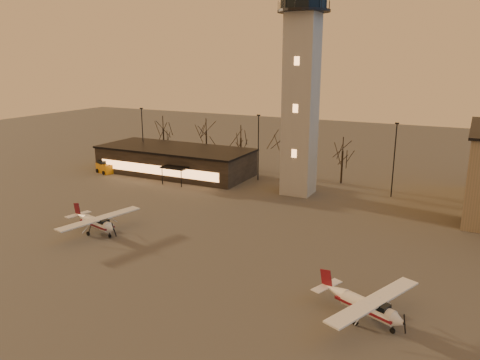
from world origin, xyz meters
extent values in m
plane|color=#3C3937|center=(0.00, 0.00, 0.00)|extent=(220.00, 220.00, 0.00)
cube|color=#A09D97|center=(0.00, 30.00, 12.00)|extent=(4.00, 4.00, 24.00)
cylinder|color=black|center=(0.00, 30.00, 24.15)|extent=(6.80, 6.80, 0.30)
cube|color=black|center=(-22.00, 32.00, 2.00)|extent=(25.00, 10.00, 4.00)
cube|color=black|center=(-22.00, 32.00, 4.15)|extent=(25.40, 10.40, 0.30)
cube|color=#F69F56|center=(-22.00, 26.98, 1.60)|extent=(22.00, 0.08, 1.40)
cube|color=black|center=(-18.00, 26.00, 2.60)|extent=(4.00, 2.00, 0.20)
cylinder|color=black|center=(-30.00, 34.00, 5.00)|extent=(0.16, 0.16, 10.00)
cube|color=black|center=(-30.00, 34.00, 10.05)|extent=(0.50, 0.25, 0.18)
cylinder|color=black|center=(-8.00, 34.00, 5.00)|extent=(0.16, 0.16, 10.00)
cube|color=black|center=(-8.00, 34.00, 10.05)|extent=(0.50, 0.25, 0.18)
cylinder|color=black|center=(12.00, 34.00, 5.00)|extent=(0.16, 0.16, 10.00)
cube|color=black|center=(12.00, 34.00, 10.05)|extent=(0.50, 0.25, 0.18)
cylinder|color=black|center=(-30.00, 40.00, 2.87)|extent=(0.28, 0.28, 5.74)
cylinder|color=black|center=(-14.00, 40.00, 2.62)|extent=(0.28, 0.28, 5.25)
cylinder|color=black|center=(-5.00, 36.00, 3.08)|extent=(0.28, 0.28, 6.16)
cylinder|color=black|center=(4.00, 38.00, 2.48)|extent=(0.28, 0.28, 4.97)
cylinder|color=black|center=(-22.00, 42.00, 2.80)|extent=(0.28, 0.28, 5.60)
cylinder|color=white|center=(15.84, 0.91, 1.10)|extent=(4.17, 2.60, 1.14)
cone|color=white|center=(18.03, 0.01, 1.10)|extent=(1.15, 1.31, 1.09)
cone|color=white|center=(13.08, 2.06, 1.23)|extent=(2.32, 1.70, 0.97)
cube|color=black|center=(16.65, 0.58, 1.49)|extent=(1.57, 1.36, 0.61)
cube|color=maroon|center=(15.68, 0.98, 1.05)|extent=(4.83, 2.90, 0.19)
cube|color=white|center=(16.24, 0.75, 1.78)|extent=(4.92, 9.43, 0.12)
cube|color=white|center=(12.35, 2.36, 1.32)|extent=(1.84, 2.98, 0.07)
cube|color=maroon|center=(12.27, 2.39, 1.93)|extent=(1.15, 0.53, 1.49)
cylinder|color=silver|center=(-13.85, 5.47, 1.11)|extent=(4.23, 2.03, 1.15)
cone|color=silver|center=(-11.52, 4.93, 1.11)|extent=(1.02, 1.25, 1.10)
cone|color=silver|center=(-16.78, 6.14, 1.24)|extent=(2.29, 1.42, 0.97)
cube|color=black|center=(-12.98, 5.27, 1.51)|extent=(1.50, 1.20, 0.62)
cube|color=#530B16|center=(-14.02, 5.51, 1.06)|extent=(4.93, 2.23, 0.19)
cube|color=silver|center=(-13.42, 5.37, 1.80)|extent=(3.47, 9.79, 0.12)
cube|color=silver|center=(-17.56, 6.32, 1.33)|extent=(1.43, 3.03, 0.07)
cube|color=#530B16|center=(-17.65, 6.34, 1.95)|extent=(1.21, 0.34, 1.50)
cube|color=#C37B0B|center=(-32.50, 27.00, 0.76)|extent=(3.63, 2.71, 1.51)
cube|color=black|center=(-32.91, 27.14, 1.62)|extent=(1.93, 1.93, 0.86)
camera|label=1|loc=(21.16, -29.95, 18.29)|focal=35.00mm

